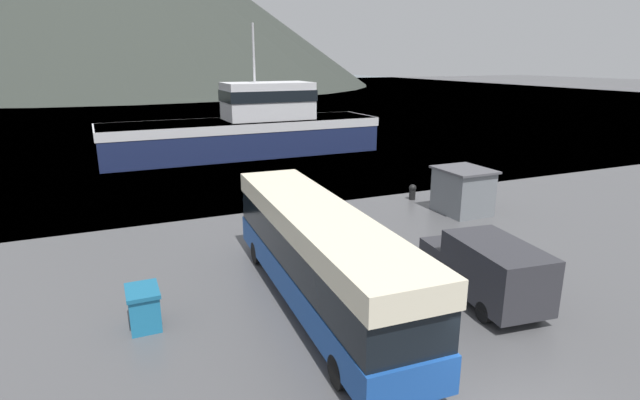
% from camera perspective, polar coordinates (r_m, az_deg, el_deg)
% --- Properties ---
extents(water_surface, '(240.00, 240.00, 0.00)m').
position_cam_1_polar(water_surface, '(146.27, -20.99, 11.58)').
color(water_surface, slate).
rests_on(water_surface, ground).
extents(tour_bus, '(3.09, 12.67, 3.44)m').
position_cam_1_polar(tour_bus, '(16.89, -0.20, -6.04)').
color(tour_bus, '#194799').
rests_on(tour_bus, ground).
extents(delivery_van, '(2.74, 5.56, 2.26)m').
position_cam_1_polar(delivery_van, '(18.48, 18.49, -7.35)').
color(delivery_van, '#2D2D33').
rests_on(delivery_van, ground).
extents(fishing_boat, '(24.10, 6.34, 11.16)m').
position_cam_1_polar(fishing_boat, '(44.83, -8.24, 8.14)').
color(fishing_boat, '#19234C').
rests_on(fishing_boat, water_surface).
extents(storage_bin, '(1.00, 1.37, 1.30)m').
position_cam_1_polar(storage_bin, '(17.03, -19.49, -11.51)').
color(storage_bin, teal).
rests_on(storage_bin, ground).
extents(dock_kiosk, '(2.56, 2.93, 2.50)m').
position_cam_1_polar(dock_kiosk, '(28.44, 16.00, 1.03)').
color(dock_kiosk, slate).
rests_on(dock_kiosk, ground).
extents(mooring_bollard, '(0.44, 0.44, 0.94)m').
position_cam_1_polar(mooring_bollard, '(30.66, 10.52, 0.98)').
color(mooring_bollard, black).
rests_on(mooring_bollard, ground).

